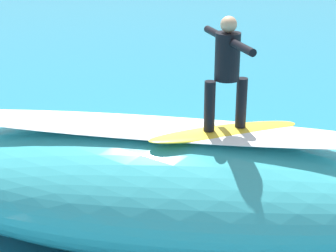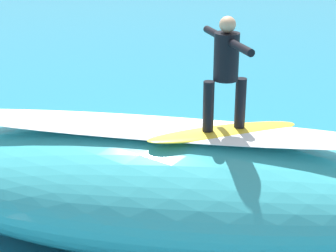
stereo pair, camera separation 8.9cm
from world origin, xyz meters
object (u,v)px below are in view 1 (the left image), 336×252
Objects in this scene: surfer_paddling at (123,152)px; surfer_riding at (227,65)px; surfboard_riding at (224,132)px; surfboard_paddling at (129,160)px.

surfer_riding is at bearing -47.24° from surfer_paddling.
surfboard_riding is at bearing -47.24° from surfer_paddling.
surfboard_riding is 3.95m from surfer_paddling.
surfer_riding is 4.45m from surfer_paddling.
surfer_paddling is (0.12, -0.03, 0.16)m from surfboard_paddling.
surfer_riding is 0.99× the size of surfer_paddling.
surfer_riding is at bearing -19.48° from surfboard_riding.
surfboard_riding is 1.05× the size of surfboard_paddling.
surfer_riding is 4.49m from surfboard_paddling.
surfer_paddling is (1.79, -3.07, -2.67)m from surfer_riding.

